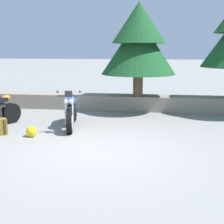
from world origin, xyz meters
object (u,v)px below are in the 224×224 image
Objects in this scene: rider_helmet at (31,131)px; pine_tree_mid_left at (139,40)px; rider_backpack at (1,126)px; motorcycle_blue_centre at (71,111)px.

rider_helmet is 0.08× the size of pine_tree_mid_left.
rider_backpack reaches higher than rider_helmet.
pine_tree_mid_left is at bearing 56.09° from motorcycle_blue_centre.
rider_helmet is at bearing -123.98° from pine_tree_mid_left.
motorcycle_blue_centre reaches higher than rider_helmet.
pine_tree_mid_left reaches higher than rider_helmet.
motorcycle_blue_centre is 7.31× the size of rider_helmet.
pine_tree_mid_left is (2.53, 3.76, 2.42)m from rider_helmet.
pine_tree_mid_left is (3.40, 3.73, 2.32)m from rider_backpack.
rider_helmet is at bearing -124.15° from motorcycle_blue_centre.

